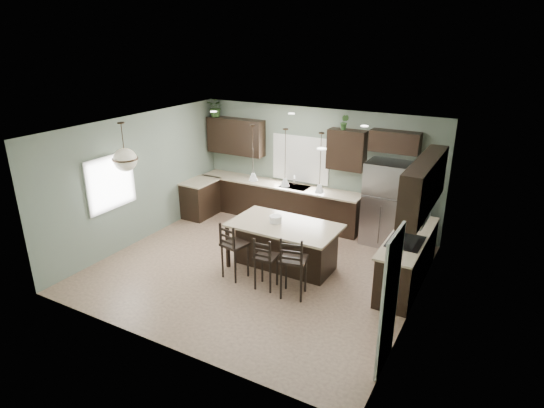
{
  "coord_description": "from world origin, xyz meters",
  "views": [
    {
      "loc": [
        4.12,
        -6.89,
        4.38
      ],
      "look_at": [
        0.1,
        0.4,
        1.25
      ],
      "focal_mm": 30.0,
      "sensor_mm": 36.0,
      "label": 1
    }
  ],
  "objects_px": {
    "refrigerator": "(386,203)",
    "bar_stool_left": "(235,250)",
    "plant_back_left": "(216,107)",
    "bar_stool_right": "(294,266)",
    "bar_stool_center": "(266,262)",
    "serving_dish": "(276,219)",
    "kitchen_island": "(284,246)"
  },
  "relations": [
    {
      "from": "refrigerator",
      "to": "kitchen_island",
      "type": "distance_m",
      "value": 2.56
    },
    {
      "from": "serving_dish",
      "to": "plant_back_left",
      "type": "xyz_separation_m",
      "value": [
        -2.94,
        2.26,
        1.64
      ]
    },
    {
      "from": "kitchen_island",
      "to": "bar_stool_left",
      "type": "relative_size",
      "value": 1.86
    },
    {
      "from": "serving_dish",
      "to": "bar_stool_right",
      "type": "distance_m",
      "value": 1.25
    },
    {
      "from": "refrigerator",
      "to": "serving_dish",
      "type": "height_order",
      "value": "refrigerator"
    },
    {
      "from": "plant_back_left",
      "to": "kitchen_island",
      "type": "bearing_deg",
      "value": -35.76
    },
    {
      "from": "bar_stool_center",
      "to": "plant_back_left",
      "type": "height_order",
      "value": "plant_back_left"
    },
    {
      "from": "bar_stool_center",
      "to": "bar_stool_right",
      "type": "distance_m",
      "value": 0.56
    },
    {
      "from": "serving_dish",
      "to": "bar_stool_left",
      "type": "distance_m",
      "value": 1.0
    },
    {
      "from": "plant_back_left",
      "to": "bar_stool_right",
      "type": "bearing_deg",
      "value": -39.6
    },
    {
      "from": "bar_stool_left",
      "to": "plant_back_left",
      "type": "relative_size",
      "value": 2.37
    },
    {
      "from": "kitchen_island",
      "to": "bar_stool_right",
      "type": "bearing_deg",
      "value": -52.87
    },
    {
      "from": "kitchen_island",
      "to": "plant_back_left",
      "type": "bearing_deg",
      "value": 145.16
    },
    {
      "from": "refrigerator",
      "to": "bar_stool_left",
      "type": "distance_m",
      "value": 3.55
    },
    {
      "from": "bar_stool_right",
      "to": "plant_back_left",
      "type": "xyz_separation_m",
      "value": [
        -3.77,
        3.12,
        2.05
      ]
    },
    {
      "from": "kitchen_island",
      "to": "bar_stool_right",
      "type": "distance_m",
      "value": 1.06
    },
    {
      "from": "refrigerator",
      "to": "bar_stool_left",
      "type": "xyz_separation_m",
      "value": [
        -2.02,
        -2.89,
        -0.36
      ]
    },
    {
      "from": "refrigerator",
      "to": "serving_dish",
      "type": "bearing_deg",
      "value": -127.12
    },
    {
      "from": "serving_dish",
      "to": "bar_stool_center",
      "type": "xyz_separation_m",
      "value": [
        0.27,
        -0.85,
        -0.48
      ]
    },
    {
      "from": "kitchen_island",
      "to": "serving_dish",
      "type": "height_order",
      "value": "serving_dish"
    },
    {
      "from": "refrigerator",
      "to": "bar_stool_right",
      "type": "distance_m",
      "value": 3.07
    },
    {
      "from": "kitchen_island",
      "to": "serving_dish",
      "type": "xyz_separation_m",
      "value": [
        -0.2,
        0.0,
        0.53
      ]
    },
    {
      "from": "bar_stool_right",
      "to": "plant_back_left",
      "type": "distance_m",
      "value": 5.3
    },
    {
      "from": "bar_stool_center",
      "to": "refrigerator",
      "type": "bearing_deg",
      "value": 61.05
    },
    {
      "from": "serving_dish",
      "to": "bar_stool_center",
      "type": "distance_m",
      "value": 1.01
    },
    {
      "from": "serving_dish",
      "to": "kitchen_island",
      "type": "bearing_deg",
      "value": -0.92
    },
    {
      "from": "bar_stool_left",
      "to": "bar_stool_center",
      "type": "distance_m",
      "value": 0.71
    },
    {
      "from": "serving_dish",
      "to": "bar_stool_left",
      "type": "relative_size",
      "value": 0.21
    },
    {
      "from": "refrigerator",
      "to": "kitchen_island",
      "type": "relative_size",
      "value": 0.88
    },
    {
      "from": "bar_stool_center",
      "to": "plant_back_left",
      "type": "bearing_deg",
      "value": 131.14
    },
    {
      "from": "serving_dish",
      "to": "refrigerator",
      "type": "bearing_deg",
      "value": 52.88
    },
    {
      "from": "kitchen_island",
      "to": "bar_stool_center",
      "type": "xyz_separation_m",
      "value": [
        0.07,
        -0.84,
        0.05
      ]
    }
  ]
}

